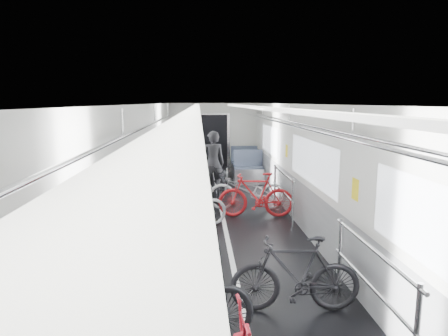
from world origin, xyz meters
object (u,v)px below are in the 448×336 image
(person_standing, at_px, (213,163))
(person_seated, at_px, (185,157))
(bike_right_mid, at_px, (248,190))
(bike_right_far, at_px, (256,195))
(bike_right_near, at_px, (295,274))
(bike_left_far, at_px, (186,207))
(bike_aisle, at_px, (222,179))
(bike_left_mid, at_px, (168,310))

(person_standing, xyz_separation_m, person_seated, (-0.80, 1.80, -0.08))
(bike_right_mid, height_order, bike_right_far, bike_right_far)
(bike_right_near, bearing_deg, bike_left_far, -154.02)
(bike_left_far, relative_size, bike_right_far, 1.01)
(bike_right_near, xyz_separation_m, person_seated, (-1.56, 7.79, 0.31))
(bike_right_mid, bearing_deg, bike_left_far, -43.06)
(bike_left_far, distance_m, bike_aisle, 2.80)
(bike_left_far, relative_size, person_seated, 1.06)
(bike_right_mid, xyz_separation_m, person_seated, (-1.54, 3.29, 0.30))
(bike_left_mid, relative_size, bike_aisle, 1.06)
(bike_right_far, xyz_separation_m, person_seated, (-1.65, 3.89, 0.29))
(person_standing, bearing_deg, bike_left_mid, 80.88)
(bike_left_far, distance_m, person_standing, 2.86)
(bike_right_near, xyz_separation_m, bike_right_far, (0.09, 3.90, 0.03))
(bike_right_near, bearing_deg, bike_right_far, -178.38)
(bike_right_mid, bearing_deg, bike_left_mid, -10.71)
(bike_aisle, bearing_deg, person_seated, 128.24)
(person_standing, bearing_deg, bike_left_far, 73.62)
(bike_left_mid, height_order, person_seated, person_seated)
(bike_left_far, bearing_deg, bike_aisle, -33.44)
(bike_left_far, height_order, person_standing, person_standing)
(bike_left_mid, relative_size, bike_right_far, 1.09)
(bike_right_near, xyz_separation_m, bike_aisle, (-0.52, 5.89, -0.02))
(bike_right_far, height_order, bike_aisle, bike_right_far)
(bike_right_near, bearing_deg, person_standing, -169.91)
(bike_left_mid, xyz_separation_m, bike_right_far, (1.49, 4.75, -0.04))
(bike_right_mid, xyz_separation_m, bike_aisle, (-0.50, 1.39, -0.03))
(bike_right_far, bearing_deg, bike_aisle, -157.96)
(person_seated, bearing_deg, bike_right_mid, 133.83)
(bike_aisle, height_order, person_standing, person_standing)
(bike_left_mid, bearing_deg, bike_aisle, -25.14)
(bike_left_mid, distance_m, bike_right_far, 4.98)
(bike_left_mid, height_order, person_standing, person_standing)
(bike_left_mid, xyz_separation_m, person_seated, (-0.15, 8.65, 0.24))
(bike_left_far, xyz_separation_m, person_standing, (0.62, 2.76, 0.42))
(bike_right_near, relative_size, bike_aisle, 0.92)
(bike_right_mid, distance_m, person_seated, 3.65)
(person_standing, bearing_deg, person_seated, -69.65)
(bike_right_near, height_order, person_seated, person_seated)
(bike_right_mid, bearing_deg, person_standing, -149.86)
(bike_right_near, bearing_deg, bike_left_mid, -55.80)
(bike_left_far, relative_size, person_standing, 0.96)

